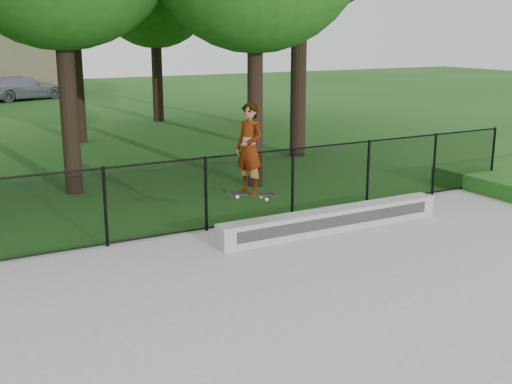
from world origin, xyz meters
The scene contains 6 objects.
ground centered at (0.00, 0.00, 0.00)m, with size 100.00×100.00×0.00m, color #1B5116.
concrete_slab centered at (0.00, 0.00, 0.03)m, with size 14.00×12.00×0.06m, color #9E9D99.
grind_ledge centered at (2.19, 4.70, 0.28)m, with size 4.96×0.40×0.44m, color #AAAAA5.
car_c centered at (1.30, 34.48, 0.68)m, with size 1.91×4.33×1.37m, color #A8AABE.
skater_airborne centered at (0.31, 4.67, 1.85)m, with size 0.83×0.68×1.78m.
chainlink_fence centered at (0.00, 5.90, 0.81)m, with size 16.06×0.06×1.50m.
Camera 1 is at (-5.00, -5.23, 3.90)m, focal length 45.00 mm.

